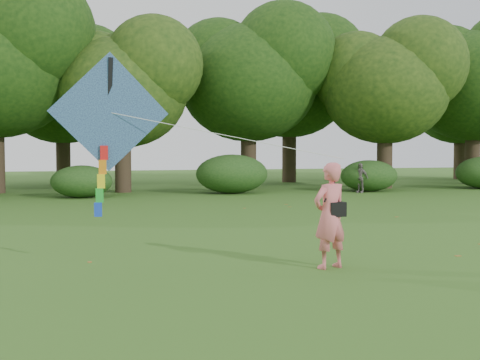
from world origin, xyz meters
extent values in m
plane|color=#265114|center=(0.00, 0.00, 0.00)|extent=(100.00, 100.00, 0.00)
imported|color=#E1696D|center=(0.23, -0.13, 0.95)|extent=(0.80, 0.65, 1.91)
imported|color=slate|center=(9.13, 16.63, 0.73)|extent=(0.78, 0.90, 1.45)
cube|color=black|center=(0.35, -0.16, 1.07)|extent=(0.30, 0.20, 0.26)
cylinder|color=black|center=(0.23, -0.17, 1.44)|extent=(0.33, 0.14, 0.47)
cube|color=#234D9B|center=(-3.56, 1.14, 2.81)|extent=(2.16, 0.31, 2.15)
cube|color=black|center=(-3.56, 1.17, 2.81)|extent=(0.14, 0.41, 1.96)
cylinder|color=white|center=(-1.54, 0.48, 2.39)|extent=(4.05, 1.34, 0.85)
cube|color=red|center=(-3.66, 1.16, 2.08)|extent=(0.14, 0.06, 0.26)
cube|color=orange|center=(-3.69, 1.16, 1.82)|extent=(0.14, 0.06, 0.26)
cube|color=yellow|center=(-3.72, 1.16, 1.56)|extent=(0.14, 0.06, 0.26)
cube|color=green|center=(-3.75, 1.16, 1.30)|extent=(0.14, 0.06, 0.26)
cube|color=blue|center=(-3.78, 1.16, 1.04)|extent=(0.14, 0.06, 0.26)
cylinder|color=#3A2D1E|center=(-2.00, 20.00, 1.57)|extent=(0.80, 0.80, 3.15)
ellipsoid|color=#1E3F11|center=(-2.00, 20.00, 4.91)|extent=(6.40, 6.40, 5.44)
cylinder|color=#3A2D1E|center=(5.00, 22.00, 1.84)|extent=(0.86, 0.86, 3.67)
ellipsoid|color=#1E3F11|center=(5.00, 22.00, 5.76)|extent=(7.60, 7.60, 6.46)
cylinder|color=#3A2D1E|center=(12.00, 19.50, 1.72)|extent=(0.83, 0.83, 3.43)
ellipsoid|color=#1E3F11|center=(12.00, 19.50, 5.30)|extent=(6.80, 6.80, 5.78)
cylinder|color=#3A2D1E|center=(19.00, 21.50, 1.89)|extent=(0.87, 0.87, 3.78)
ellipsoid|color=#1E3F11|center=(19.00, 21.50, 5.92)|extent=(7.80, 7.80, 6.63)
cylinder|color=#3A2D1E|center=(-5.00, 27.50, 1.75)|extent=(0.84, 0.84, 3.50)
ellipsoid|color=#1E3F11|center=(-5.00, 27.50, 5.43)|extent=(7.00, 7.00, 5.95)
cylinder|color=#3A2D1E|center=(9.00, 26.50, 2.01)|extent=(0.90, 0.90, 4.02)
ellipsoid|color=#1E3F11|center=(9.00, 26.50, 6.17)|extent=(7.80, 7.80, 6.63)
cylinder|color=#3A2D1E|center=(22.00, 27.00, 1.78)|extent=(0.85, 0.85, 3.57)
ellipsoid|color=#1E3F11|center=(22.00, 27.00, 5.55)|extent=(7.20, 7.20, 6.12)
ellipsoid|color=#264919|center=(-4.00, 17.10, 0.71)|extent=(2.66, 2.09, 1.42)
ellipsoid|color=#264919|center=(3.00, 17.90, 0.94)|extent=(3.50, 2.75, 1.88)
ellipsoid|color=#264919|center=(10.00, 17.40, 0.79)|extent=(2.94, 2.31, 1.58)
cube|color=brown|center=(3.59, 11.73, 0.00)|extent=(0.14, 0.12, 0.01)
cube|color=brown|center=(1.64, 10.73, 0.00)|extent=(0.14, 0.14, 0.01)
cube|color=brown|center=(-3.94, 1.57, 0.00)|extent=(0.08, 0.12, 0.01)
cube|color=brown|center=(5.53, 6.82, 0.00)|extent=(0.14, 0.13, 0.01)
cube|color=brown|center=(5.03, 10.28, 0.00)|extent=(0.13, 0.14, 0.01)
cube|color=brown|center=(3.39, 10.78, 0.00)|extent=(0.13, 0.14, 0.01)
cube|color=brown|center=(3.21, 0.32, 0.00)|extent=(0.13, 0.09, 0.01)
camera|label=1|loc=(-4.11, -10.07, 2.16)|focal=45.00mm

